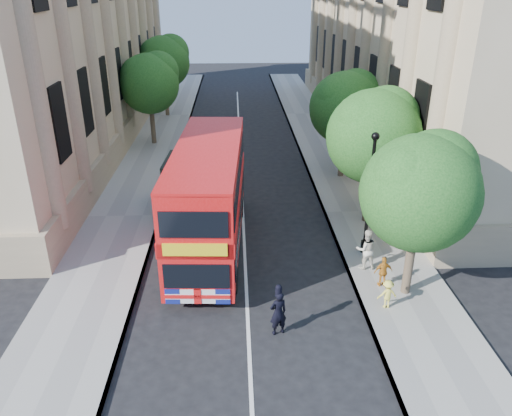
{
  "coord_description": "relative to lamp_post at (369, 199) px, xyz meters",
  "views": [
    {
      "loc": [
        -0.32,
        -12.08,
        10.47
      ],
      "look_at": [
        0.46,
        5.83,
        2.3
      ],
      "focal_mm": 35.0,
      "sensor_mm": 36.0,
      "label": 1
    }
  ],
  "objects": [
    {
      "name": "ground",
      "position": [
        -5.0,
        -6.0,
        -2.51
      ],
      "size": [
        120.0,
        120.0,
        0.0
      ],
      "primitive_type": "plane",
      "color": "black",
      "rests_on": "ground"
    },
    {
      "name": "pavement_right",
      "position": [
        0.75,
        4.0,
        -2.45
      ],
      "size": [
        3.5,
        80.0,
        0.12
      ],
      "primitive_type": "cube",
      "color": "gray",
      "rests_on": "ground"
    },
    {
      "name": "pavement_left",
      "position": [
        -10.75,
        4.0,
        -2.45
      ],
      "size": [
        3.5,
        80.0,
        0.12
      ],
      "primitive_type": "cube",
      "color": "gray",
      "rests_on": "ground"
    },
    {
      "name": "building_right",
      "position": [
        8.8,
        18.0,
        6.49
      ],
      "size": [
        12.0,
        38.0,
        18.0
      ],
      "primitive_type": "cube",
      "color": "tan",
      "rests_on": "ground"
    },
    {
      "name": "building_left",
      "position": [
        -18.8,
        18.0,
        6.49
      ],
      "size": [
        12.0,
        38.0,
        18.0
      ],
      "primitive_type": "cube",
      "color": "tan",
      "rests_on": "ground"
    },
    {
      "name": "tree_right_near",
      "position": [
        0.84,
        -2.97,
        1.74
      ],
      "size": [
        4.0,
        4.0,
        6.08
      ],
      "color": "#473828",
      "rests_on": "ground"
    },
    {
      "name": "tree_right_mid",
      "position": [
        0.84,
        3.03,
        1.93
      ],
      "size": [
        4.2,
        4.2,
        6.37
      ],
      "color": "#473828",
      "rests_on": "ground"
    },
    {
      "name": "tree_right_far",
      "position": [
        0.84,
        9.03,
        1.8
      ],
      "size": [
        4.0,
        4.0,
        6.15
      ],
      "color": "#473828",
      "rests_on": "ground"
    },
    {
      "name": "tree_left_far",
      "position": [
        -10.96,
        16.03,
        1.93
      ],
      "size": [
        4.0,
        4.0,
        6.3
      ],
      "color": "#473828",
      "rests_on": "ground"
    },
    {
      "name": "tree_left_back",
      "position": [
        -10.96,
        24.03,
        2.2
      ],
      "size": [
        4.2,
        4.2,
        6.65
      ],
      "color": "#473828",
      "rests_on": "ground"
    },
    {
      "name": "lamp_post",
      "position": [
        0.0,
        0.0,
        0.0
      ],
      "size": [
        0.32,
        0.32,
        5.16
      ],
      "color": "black",
      "rests_on": "pavement_right"
    },
    {
      "name": "double_decker_bus",
      "position": [
        -6.44,
        0.87,
        -0.06
      ],
      "size": [
        3.03,
        9.7,
        4.42
      ],
      "rotation": [
        0.0,
        0.0,
        -0.05
      ],
      "color": "red",
      "rests_on": "ground"
    },
    {
      "name": "box_van",
      "position": [
        -7.91,
        4.7,
        -1.28
      ],
      "size": [
        2.05,
        4.5,
        2.52
      ],
      "rotation": [
        0.0,
        0.0,
        -0.06
      ],
      "color": "black",
      "rests_on": "ground"
    },
    {
      "name": "police_constable",
      "position": [
        -4.04,
        -5.0,
        -1.71
      ],
      "size": [
        0.68,
        0.56,
        1.6
      ],
      "primitive_type": "imported",
      "rotation": [
        0.0,
        0.0,
        3.49
      ],
      "color": "black",
      "rests_on": "ground"
    },
    {
      "name": "woman_pedestrian",
      "position": [
        -0.29,
        -1.27,
        -1.56
      ],
      "size": [
        0.82,
        0.65,
        1.65
      ],
      "primitive_type": "imported",
      "rotation": [
        0.0,
        0.0,
        3.17
      ],
      "color": "silver",
      "rests_on": "pavement_right"
    },
    {
      "name": "child_a",
      "position": [
        0.05,
        -2.56,
        -1.79
      ],
      "size": [
        0.73,
        0.37,
        1.2
      ],
      "primitive_type": "imported",
      "rotation": [
        0.0,
        0.0,
        3.25
      ],
      "color": "orange",
      "rests_on": "pavement_right"
    },
    {
      "name": "child_b",
      "position": [
        -0.17,
        -3.9,
        -1.86
      ],
      "size": [
        0.72,
        0.47,
        1.06
      ],
      "primitive_type": "imported",
      "rotation": [
        0.0,
        0.0,
        3.25
      ],
      "color": "#F6E453",
      "rests_on": "pavement_right"
    }
  ]
}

